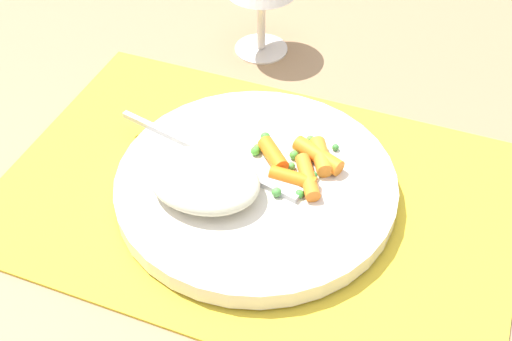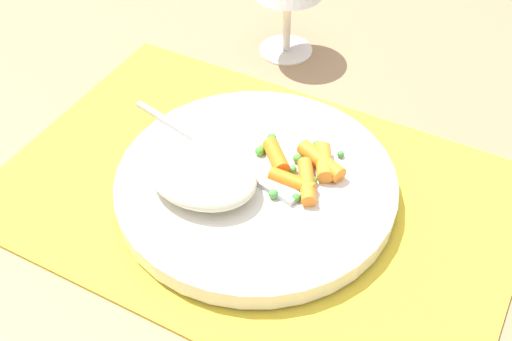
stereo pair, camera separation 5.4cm
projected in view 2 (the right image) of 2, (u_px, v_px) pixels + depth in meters
The scene contains 7 objects.
ground_plane at pixel (256, 196), 0.64m from camera, with size 2.40×2.40×0.00m, color #997551.
placemat at pixel (256, 194), 0.63m from camera, with size 0.49×0.33×0.01m, color gold.
plate at pixel (256, 185), 0.62m from camera, with size 0.27×0.27×0.02m, color silver.
rice_mound at pixel (202, 175), 0.60m from camera, with size 0.11×0.08×0.03m, color beige.
carrot_portion at pixel (306, 167), 0.62m from camera, with size 0.09×0.08×0.02m.
pea_scatter at pixel (290, 162), 0.63m from camera, with size 0.08×0.09×0.01m.
fork at pixel (228, 158), 0.63m from camera, with size 0.21×0.06×0.01m.
Camera 2 is at (0.20, -0.38, 0.46)m, focal length 45.63 mm.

